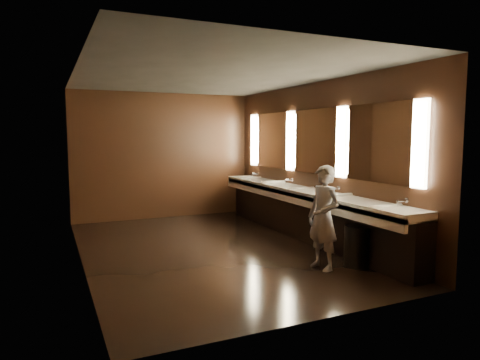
# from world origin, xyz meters

# --- Properties ---
(floor) EXTENTS (6.00, 6.00, 0.00)m
(floor) POSITION_xyz_m (0.00, 0.00, 0.00)
(floor) COLOR black
(floor) RESTS_ON ground
(ceiling) EXTENTS (4.00, 6.00, 0.02)m
(ceiling) POSITION_xyz_m (0.00, 0.00, 2.80)
(ceiling) COLOR #2D2D2B
(ceiling) RESTS_ON wall_back
(wall_back) EXTENTS (4.00, 0.02, 2.80)m
(wall_back) POSITION_xyz_m (0.00, 3.00, 1.40)
(wall_back) COLOR black
(wall_back) RESTS_ON floor
(wall_front) EXTENTS (4.00, 0.02, 2.80)m
(wall_front) POSITION_xyz_m (0.00, -3.00, 1.40)
(wall_front) COLOR black
(wall_front) RESTS_ON floor
(wall_left) EXTENTS (0.02, 6.00, 2.80)m
(wall_left) POSITION_xyz_m (-2.00, 0.00, 1.40)
(wall_left) COLOR black
(wall_left) RESTS_ON floor
(wall_right) EXTENTS (0.02, 6.00, 2.80)m
(wall_right) POSITION_xyz_m (2.00, 0.00, 1.40)
(wall_right) COLOR black
(wall_right) RESTS_ON floor
(sink_counter) EXTENTS (0.55, 5.40, 1.01)m
(sink_counter) POSITION_xyz_m (1.79, 0.00, 0.50)
(sink_counter) COLOR black
(sink_counter) RESTS_ON floor
(mirror_band) EXTENTS (0.06, 5.03, 1.15)m
(mirror_band) POSITION_xyz_m (1.98, -0.00, 1.75)
(mirror_band) COLOR #FBE8BA
(mirror_band) RESTS_ON wall_right
(person) EXTENTS (0.43, 0.58, 1.45)m
(person) POSITION_xyz_m (1.05, -1.62, 0.73)
(person) COLOR #8CA4D1
(person) RESTS_ON floor
(trash_bin) EXTENTS (0.48, 0.48, 0.58)m
(trash_bin) POSITION_xyz_m (1.58, -1.72, 0.29)
(trash_bin) COLOR black
(trash_bin) RESTS_ON floor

